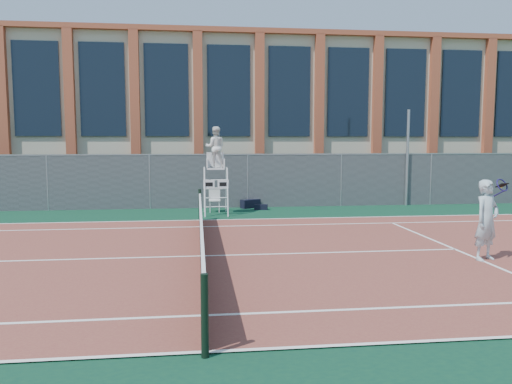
{
  "coord_description": "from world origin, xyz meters",
  "views": [
    {
      "loc": [
        -0.07,
        -11.76,
        2.76
      ],
      "look_at": [
        1.67,
        3.0,
        1.24
      ],
      "focal_mm": 35.0,
      "sensor_mm": 36.0,
      "label": 1
    }
  ],
  "objects": [
    {
      "name": "apron",
      "position": [
        0.0,
        1.0,
        0.01
      ],
      "size": [
        36.0,
        20.0,
        0.01
      ],
      "primitive_type": "cube",
      "color": "#0B3325",
      "rests_on": "ground"
    },
    {
      "name": "building",
      "position": [
        0.0,
        17.95,
        4.15
      ],
      "size": [
        45.0,
        10.6,
        8.22
      ],
      "color": "beige",
      "rests_on": "ground"
    },
    {
      "name": "tennis_player",
      "position": [
        6.51,
        -1.15,
        0.96
      ],
      "size": [
        1.08,
        0.8,
        1.86
      ],
      "color": "#ABC4CD",
      "rests_on": "tennis_court"
    },
    {
      "name": "sports_bag_near",
      "position": [
        2.09,
        8.6,
        0.18
      ],
      "size": [
        0.87,
        0.69,
        0.35
      ],
      "primitive_type": "cube",
      "rotation": [
        0.0,
        0.0,
        0.52
      ],
      "color": "black",
      "rests_on": "apron"
    },
    {
      "name": "tennis_court",
      "position": [
        0.0,
        0.0,
        0.02
      ],
      "size": [
        23.77,
        10.97,
        0.02
      ],
      "primitive_type": "cube",
      "color": "brown",
      "rests_on": "apron"
    },
    {
      "name": "ground",
      "position": [
        0.0,
        0.0,
        0.0
      ],
      "size": [
        120.0,
        120.0,
        0.0
      ],
      "primitive_type": "plane",
      "color": "#233814"
    },
    {
      "name": "steel_pole",
      "position": [
        8.86,
        8.7,
        2.05
      ],
      "size": [
        0.12,
        0.12,
        4.1
      ],
      "primitive_type": "cylinder",
      "color": "#9EA0A5",
      "rests_on": "ground"
    },
    {
      "name": "umpire_chair",
      "position": [
        0.61,
        7.04,
        2.44
      ],
      "size": [
        0.93,
        1.44,
        3.35
      ],
      "color": "white",
      "rests_on": "ground"
    },
    {
      "name": "tennis_net",
      "position": [
        0.0,
        0.0,
        0.54
      ],
      "size": [
        0.1,
        11.3,
        1.1
      ],
      "color": "black",
      "rests_on": "ground"
    },
    {
      "name": "plastic_chair",
      "position": [
        0.58,
        7.65,
        0.56
      ],
      "size": [
        0.45,
        0.45,
        0.94
      ],
      "color": "silver",
      "rests_on": "apron"
    },
    {
      "name": "sports_bag_far",
      "position": [
        2.46,
        8.01,
        0.12
      ],
      "size": [
        0.56,
        0.33,
        0.21
      ],
      "primitive_type": "cube",
      "rotation": [
        0.0,
        0.0,
        -0.21
      ],
      "color": "black",
      "rests_on": "apron"
    },
    {
      "name": "fence",
      "position": [
        0.0,
        8.8,
        1.1
      ],
      "size": [
        40.0,
        0.06,
        2.2
      ],
      "primitive_type": null,
      "color": "#595E60",
      "rests_on": "ground"
    },
    {
      "name": "hedge",
      "position": [
        0.0,
        10.0,
        1.1
      ],
      "size": [
        40.0,
        1.4,
        2.2
      ],
      "primitive_type": "cube",
      "color": "black",
      "rests_on": "ground"
    }
  ]
}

